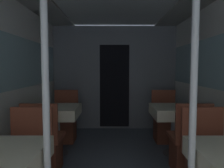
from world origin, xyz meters
TOP-DOWN VIEW (x-y plane):
  - wall_left at (-1.35, 1.85)m, footprint 0.05×6.51m
  - bulkhead_far at (0.00, 3.97)m, footprint 2.65×0.09m
  - support_pole_left_0 at (-0.52, 0.72)m, footprint 0.05×0.05m
  - dining_table_left_1 at (-0.92, 2.51)m, footprint 0.70×0.70m
  - chair_left_near_1 at (-0.92, 1.91)m, footprint 0.44×0.44m
  - chair_left_far_1 at (-0.92, 3.10)m, footprint 0.44×0.44m
  - support_pole_right_0 at (0.52, 0.72)m, footprint 0.05×0.05m
  - dining_table_right_1 at (0.92, 2.51)m, footprint 0.70×0.70m
  - chair_right_near_1 at (0.92, 1.91)m, footprint 0.44×0.44m
  - chair_right_far_1 at (0.92, 3.10)m, footprint 0.44×0.44m

SIDE VIEW (x-z plane):
  - chair_left_near_1 at x=-0.92m, z-range -0.17..0.75m
  - chair_left_far_1 at x=-0.92m, z-range -0.17..0.75m
  - chair_right_near_1 at x=0.92m, z-range -0.17..0.75m
  - chair_right_far_1 at x=0.92m, z-range -0.17..0.75m
  - dining_table_left_1 at x=-0.92m, z-range 0.26..1.00m
  - dining_table_right_1 at x=0.92m, z-range 0.26..1.00m
  - bulkhead_far at x=0.00m, z-range -0.01..2.23m
  - support_pole_left_0 at x=-0.52m, z-range 0.00..2.23m
  - support_pole_right_0 at x=0.52m, z-range 0.00..2.23m
  - wall_left at x=-1.35m, z-range 0.04..2.28m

